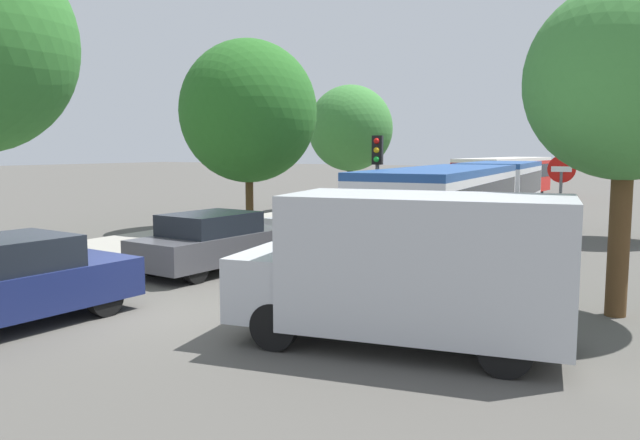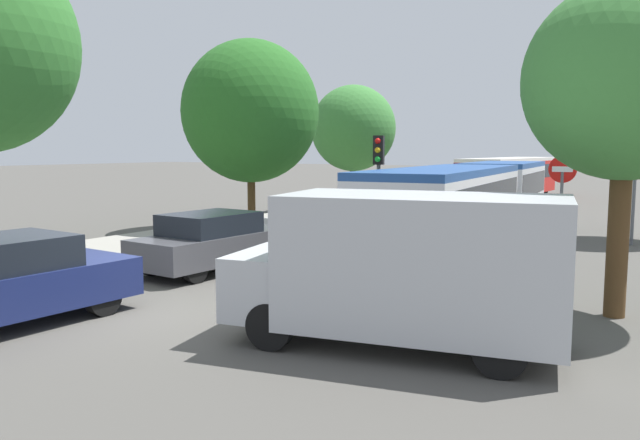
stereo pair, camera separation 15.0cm
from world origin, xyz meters
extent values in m
plane|color=#4F4C47|center=(0.00, 0.00, 0.00)|extent=(200.00, 200.00, 0.00)
cube|color=#9E998E|center=(-6.54, 15.05, 0.07)|extent=(3.20, 40.09, 0.14)
cube|color=silver|center=(2.15, 8.98, 1.26)|extent=(3.29, 9.41, 1.99)
cube|color=black|center=(2.15, 8.98, 1.62)|extent=(3.27, 9.04, 0.87)
cube|color=#234C93|center=(2.15, 8.98, 2.35)|extent=(3.29, 9.41, 0.19)
cube|color=silver|center=(1.37, 17.68, 1.26)|extent=(3.03, 6.51, 1.99)
cube|color=black|center=(1.37, 17.68, 1.62)|extent=(3.02, 6.26, 0.87)
cube|color=#234C93|center=(1.37, 17.68, 2.35)|extent=(3.03, 6.51, 0.19)
cylinder|color=black|center=(1.70, 14.06, 1.26)|extent=(1.91, 1.13, 1.83)
cube|color=black|center=(2.55, 4.42, 1.50)|extent=(2.18, 0.29, 1.07)
cylinder|color=black|center=(3.45, 6.13, 0.49)|extent=(0.38, 0.99, 0.97)
cylinder|color=black|center=(1.38, 5.95, 0.49)|extent=(0.38, 0.99, 0.97)
cylinder|color=black|center=(2.92, 12.01, 0.49)|extent=(0.38, 0.99, 0.97)
cylinder|color=black|center=(0.85, 11.83, 0.49)|extent=(0.38, 0.99, 0.97)
cylinder|color=black|center=(2.41, 17.77, 0.49)|extent=(0.38, 0.99, 0.97)
cylinder|color=black|center=(0.34, 17.59, 0.49)|extent=(0.38, 0.99, 0.97)
cube|color=red|center=(-1.63, 30.09, 1.27)|extent=(3.03, 11.54, 1.99)
cube|color=black|center=(-1.63, 30.09, 1.63)|extent=(3.02, 10.97, 0.84)
cube|color=silver|center=(-1.63, 30.09, 2.36)|extent=(3.03, 11.54, 0.20)
cylinder|color=black|center=(-2.53, 33.91, 0.50)|extent=(0.34, 1.01, 0.99)
cylinder|color=black|center=(-0.40, 33.82, 0.50)|extent=(0.34, 1.01, 0.99)
cylinder|color=black|center=(-2.85, 26.71, 0.50)|extent=(0.34, 1.01, 0.99)
cylinder|color=black|center=(-0.72, 26.62, 0.50)|extent=(0.34, 1.01, 0.99)
cube|color=navy|center=(-1.52, -2.03, 0.62)|extent=(2.12, 4.48, 0.71)
cylinder|color=black|center=(-2.21, -0.58, 0.33)|extent=(0.27, 0.68, 0.67)
cylinder|color=black|center=(-0.66, -0.68, 0.33)|extent=(0.27, 0.68, 0.67)
cube|color=#47474C|center=(-1.80, 3.57, 0.59)|extent=(2.00, 4.22, 0.67)
cube|color=black|center=(-1.80, 3.48, 1.18)|extent=(1.74, 2.26, 0.51)
cylinder|color=black|center=(-2.45, 4.94, 0.31)|extent=(0.25, 0.64, 0.63)
cylinder|color=black|center=(-0.98, 4.85, 0.31)|extent=(0.25, 0.64, 0.63)
cylinder|color=black|center=(-2.61, 2.30, 0.31)|extent=(0.25, 0.64, 0.63)
cylinder|color=black|center=(-1.15, 2.21, 0.31)|extent=(0.25, 0.64, 0.63)
cube|color=#B7BABF|center=(-1.84, 9.00, 0.58)|extent=(1.98, 4.19, 0.66)
cube|color=black|center=(-1.84, 8.90, 1.17)|extent=(1.72, 2.24, 0.51)
cylinder|color=black|center=(-2.48, 10.35, 0.31)|extent=(0.25, 0.64, 0.62)
cylinder|color=black|center=(-1.03, 10.26, 0.31)|extent=(0.25, 0.64, 0.62)
cylinder|color=black|center=(-2.64, 7.74, 0.31)|extent=(0.25, 0.64, 0.62)
cylinder|color=black|center=(-1.19, 7.65, 0.31)|extent=(0.25, 0.64, 0.62)
cube|color=tan|center=(-1.67, 15.01, 0.59)|extent=(2.01, 4.24, 0.67)
cube|color=black|center=(-1.68, 14.92, 1.18)|extent=(1.75, 2.27, 0.51)
cylinder|color=black|center=(-2.33, 16.38, 0.32)|extent=(0.26, 0.64, 0.63)
cylinder|color=black|center=(-0.86, 16.29, 0.32)|extent=(0.26, 0.64, 0.63)
cylinder|color=black|center=(-2.49, 13.74, 0.32)|extent=(0.26, 0.64, 0.63)
cylinder|color=black|center=(-1.02, 13.64, 0.32)|extent=(0.26, 0.64, 0.63)
cube|color=#B7BABF|center=(4.93, 0.59, 1.31)|extent=(4.41, 2.77, 2.00)
cube|color=#B7BABF|center=(2.48, 0.09, 0.84)|extent=(1.26, 2.04, 1.00)
cylinder|color=black|center=(3.04, -0.65, 0.36)|extent=(0.75, 0.38, 0.72)
cylinder|color=black|center=(2.70, 1.00, 0.36)|extent=(0.75, 0.38, 0.72)
cylinder|color=black|center=(6.27, 0.00, 0.36)|extent=(0.75, 0.38, 0.72)
cylinder|color=black|center=(5.94, 1.65, 0.36)|extent=(0.75, 0.38, 0.72)
cylinder|color=#56595E|center=(-0.28, 9.59, 1.70)|extent=(0.12, 0.12, 3.40)
cube|color=black|center=(-0.28, 9.59, 2.95)|extent=(0.37, 0.31, 0.90)
sphere|color=red|center=(-0.24, 9.44, 3.23)|extent=(0.18, 0.18, 0.18)
sphere|color=#EAAD14|center=(-0.24, 9.44, 2.95)|extent=(0.18, 0.18, 0.18)
sphere|color=green|center=(-0.24, 9.44, 2.67)|extent=(0.18, 0.18, 0.18)
cylinder|color=#56595E|center=(5.30, 8.88, 1.20)|extent=(0.08, 0.08, 2.40)
cylinder|color=red|center=(5.30, 8.88, 2.47)|extent=(0.70, 0.03, 0.70)
cube|color=white|center=(5.30, 8.86, 2.47)|extent=(0.50, 0.04, 0.14)
cylinder|color=#56595E|center=(6.57, 13.51, 1.80)|extent=(0.10, 0.10, 3.60)
cube|color=#197A38|center=(6.57, 13.51, 3.30)|extent=(0.36, 1.38, 0.28)
cube|color=#197A38|center=(6.57, 13.51, 2.96)|extent=(0.36, 1.38, 0.28)
cube|color=#197A38|center=(6.57, 13.51, 2.62)|extent=(0.36, 1.38, 0.28)
cylinder|color=#51381E|center=(-5.86, 10.31, 1.20)|extent=(0.29, 0.29, 2.41)
ellipsoid|color=#286623|center=(-5.86, 10.31, 4.35)|extent=(5.01, 5.01, 5.18)
cylinder|color=#51381E|center=(-6.24, 18.84, 1.22)|extent=(0.31, 0.31, 2.44)
ellipsoid|color=#3D7F38|center=(-6.24, 18.84, 3.99)|extent=(4.10, 4.10, 4.15)
ellipsoid|color=#1E561E|center=(-6.72, 18.80, 3.37)|extent=(2.46, 2.46, 2.28)
cylinder|color=#51381E|center=(7.17, 4.08, 1.43)|extent=(0.36, 0.36, 2.86)
ellipsoid|color=#3D7F38|center=(7.17, 4.08, 4.16)|extent=(3.49, 3.49, 3.46)
ellipsoid|color=#3D7F38|center=(6.87, 4.14, 3.64)|extent=(2.10, 2.10, 1.90)
camera|label=1|loc=(8.29, -8.02, 2.97)|focal=35.00mm
camera|label=2|loc=(8.41, -7.94, 2.97)|focal=35.00mm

